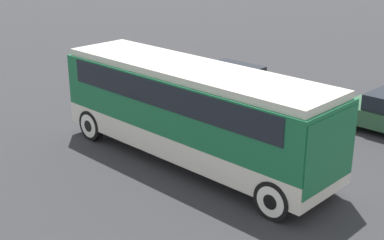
% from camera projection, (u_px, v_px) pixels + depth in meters
% --- Properties ---
extents(ground_plane, '(120.00, 120.00, 0.00)m').
position_uv_depth(ground_plane, '(192.00, 161.00, 17.45)').
color(ground_plane, '#2D2D30').
extents(tour_bus, '(9.88, 2.61, 3.17)m').
position_uv_depth(tour_bus, '(194.00, 106.00, 16.73)').
color(tour_bus, silver).
rests_on(tour_bus, ground_plane).
extents(parked_car_near, '(4.74, 1.82, 1.35)m').
position_uv_depth(parked_car_near, '(236.00, 80.00, 24.05)').
color(parked_car_near, '#7A6B5B').
rests_on(parked_car_near, ground_plane).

